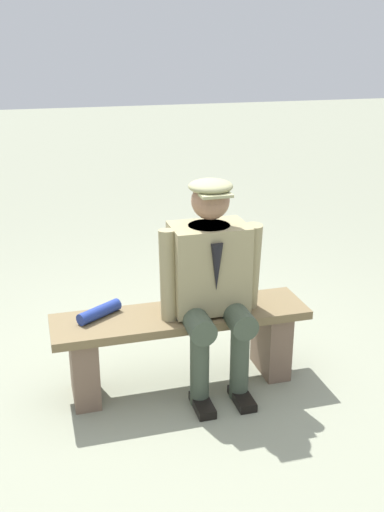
# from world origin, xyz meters

# --- Properties ---
(ground_plane) EXTENTS (30.00, 30.00, 0.00)m
(ground_plane) POSITION_xyz_m (0.00, 0.00, 0.00)
(ground_plane) COLOR gray
(bench) EXTENTS (1.51, 0.38, 0.47)m
(bench) POSITION_xyz_m (0.00, 0.00, 0.31)
(bench) COLOR brown
(bench) RESTS_ON ground
(seated_man) EXTENTS (0.60, 0.56, 1.27)m
(seated_man) POSITION_xyz_m (-0.17, 0.05, 0.70)
(seated_man) COLOR #938760
(seated_man) RESTS_ON ground
(rolled_magazine) EXTENTS (0.28, 0.22, 0.07)m
(rolled_magazine) POSITION_xyz_m (0.47, -0.07, 0.51)
(rolled_magazine) COLOR navy
(rolled_magazine) RESTS_ON bench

